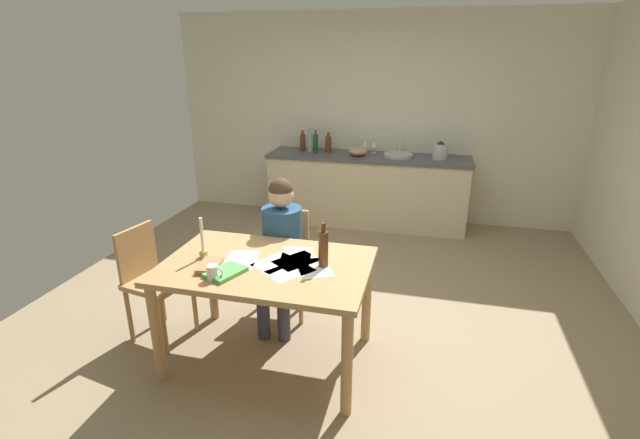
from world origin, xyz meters
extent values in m
cube|color=#937F60|center=(0.00, 0.00, -0.02)|extent=(5.20, 5.20, 0.04)
cube|color=beige|center=(0.00, 2.60, 1.30)|extent=(5.20, 0.12, 2.60)
cube|color=beige|center=(0.00, 2.24, 0.43)|extent=(2.48, 0.60, 0.86)
cube|color=#4C4C51|center=(0.00, 2.24, 0.88)|extent=(2.52, 0.64, 0.04)
cube|color=tan|center=(-0.25, -0.73, 0.75)|extent=(1.40, 0.91, 0.04)
cylinder|color=tan|center=(-0.89, -1.12, 0.36)|extent=(0.07, 0.07, 0.73)
cylinder|color=tan|center=(0.38, -1.12, 0.36)|extent=(0.07, 0.07, 0.73)
cylinder|color=tan|center=(-0.89, -0.33, 0.36)|extent=(0.07, 0.07, 0.73)
cylinder|color=tan|center=(0.38, -0.33, 0.36)|extent=(0.07, 0.07, 0.73)
cube|color=tan|center=(-0.35, -0.09, 0.46)|extent=(0.44, 0.44, 0.04)
cube|color=tan|center=(-0.37, 0.09, 0.67)|extent=(0.36, 0.07, 0.40)
cylinder|color=tan|center=(-0.50, -0.28, 0.22)|extent=(0.04, 0.04, 0.45)
cylinder|color=tan|center=(-0.16, -0.24, 0.22)|extent=(0.04, 0.04, 0.45)
cylinder|color=tan|center=(-0.53, 0.06, 0.22)|extent=(0.04, 0.04, 0.45)
cylinder|color=tan|center=(-0.20, 0.10, 0.22)|extent=(0.04, 0.04, 0.45)
cylinder|color=navy|center=(-0.35, -0.11, 0.70)|extent=(0.35, 0.35, 0.50)
sphere|color=#D8AD8C|center=(-0.35, -0.11, 1.06)|extent=(0.20, 0.20, 0.20)
sphere|color=#473323|center=(-0.35, -0.11, 1.10)|extent=(0.19, 0.19, 0.19)
cylinder|color=#383847|center=(-0.41, -0.31, 0.45)|extent=(0.17, 0.39, 0.13)
cylinder|color=#383847|center=(-0.39, -0.50, 0.23)|extent=(0.10, 0.10, 0.45)
cylinder|color=#383847|center=(-0.25, -0.29, 0.45)|extent=(0.17, 0.39, 0.13)
cylinder|color=#383847|center=(-0.23, -0.48, 0.23)|extent=(0.10, 0.10, 0.45)
cube|color=tan|center=(-1.15, -0.67, 0.48)|extent=(0.47, 0.47, 0.04)
cube|color=tan|center=(-1.33, -0.63, 0.69)|extent=(0.10, 0.36, 0.40)
cylinder|color=tan|center=(-1.02, -0.86, 0.23)|extent=(0.04, 0.04, 0.47)
cylinder|color=tan|center=(-0.95, -0.53, 0.23)|extent=(0.04, 0.04, 0.47)
cylinder|color=tan|center=(-1.35, -0.80, 0.23)|extent=(0.04, 0.04, 0.47)
cylinder|color=tan|center=(-1.29, -0.47, 0.23)|extent=(0.04, 0.04, 0.47)
cylinder|color=white|center=(-0.50, -1.02, 0.81)|extent=(0.07, 0.07, 0.10)
torus|color=white|center=(-0.46, -1.02, 0.82)|extent=(0.07, 0.01, 0.07)
cylinder|color=gold|center=(-0.71, -0.74, 0.79)|extent=(0.06, 0.06, 0.05)
cylinder|color=white|center=(-0.71, -0.74, 0.94)|extent=(0.02, 0.02, 0.24)
cube|color=#A5774A|center=(-0.59, -0.88, 0.78)|extent=(0.16, 0.24, 0.03)
cube|color=#53B853|center=(-0.45, -0.94, 0.78)|extent=(0.25, 0.29, 0.03)
cube|color=white|center=(-0.44, -0.72, 0.77)|extent=(0.26, 0.33, 0.00)
cube|color=white|center=(-0.06, -0.80, 0.77)|extent=(0.34, 0.36, 0.00)
cube|color=white|center=(-0.19, -0.70, 0.77)|extent=(0.33, 0.36, 0.00)
cube|color=white|center=(-0.09, -0.56, 0.77)|extent=(0.26, 0.33, 0.00)
cube|color=white|center=(-0.07, -0.64, 0.77)|extent=(0.34, 0.36, 0.00)
cube|color=white|center=(0.08, -0.72, 0.77)|extent=(0.32, 0.36, 0.00)
cylinder|color=#593319|center=(0.13, -0.67, 0.89)|extent=(0.07, 0.07, 0.25)
cylinder|color=#593319|center=(0.13, -0.67, 1.04)|extent=(0.03, 0.03, 0.06)
cylinder|color=#B2B7BC|center=(0.37, 2.24, 0.92)|extent=(0.36, 0.36, 0.04)
cylinder|color=silver|center=(0.37, 2.40, 1.02)|extent=(0.02, 0.02, 0.24)
cylinder|color=#593319|center=(-0.87, 2.30, 1.01)|extent=(0.07, 0.07, 0.21)
cylinder|color=#593319|center=(-0.87, 2.30, 1.14)|extent=(0.03, 0.03, 0.05)
cylinder|color=#8C999E|center=(-0.76, 2.25, 1.03)|extent=(0.07, 0.07, 0.25)
cylinder|color=#8C999E|center=(-0.76, 2.25, 1.18)|extent=(0.03, 0.03, 0.06)
cylinder|color=#194C23|center=(-0.68, 2.26, 1.01)|extent=(0.06, 0.06, 0.23)
cylinder|color=#194C23|center=(-0.68, 2.26, 1.15)|extent=(0.03, 0.03, 0.06)
cylinder|color=#593319|center=(-0.53, 2.30, 1.00)|extent=(0.08, 0.08, 0.20)
cylinder|color=#593319|center=(-0.53, 2.30, 1.13)|extent=(0.04, 0.04, 0.05)
ellipsoid|color=tan|center=(-0.12, 2.19, 0.95)|extent=(0.24, 0.24, 0.11)
cylinder|color=#B7BABF|center=(0.87, 2.24, 0.99)|extent=(0.18, 0.18, 0.18)
cone|color=#262628|center=(0.87, 2.24, 1.10)|extent=(0.11, 0.11, 0.04)
cylinder|color=silver|center=(0.05, 2.39, 0.90)|extent=(0.06, 0.06, 0.00)
cylinder|color=silver|center=(0.05, 2.39, 0.94)|extent=(0.01, 0.01, 0.07)
cone|color=silver|center=(0.05, 2.39, 1.01)|extent=(0.07, 0.07, 0.08)
cylinder|color=silver|center=(-0.07, 2.39, 0.90)|extent=(0.06, 0.06, 0.00)
cylinder|color=silver|center=(-0.07, 2.39, 0.94)|extent=(0.01, 0.01, 0.07)
cone|color=silver|center=(-0.07, 2.39, 1.01)|extent=(0.07, 0.07, 0.08)
camera|label=1|loc=(0.77, -3.31, 2.10)|focal=25.33mm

